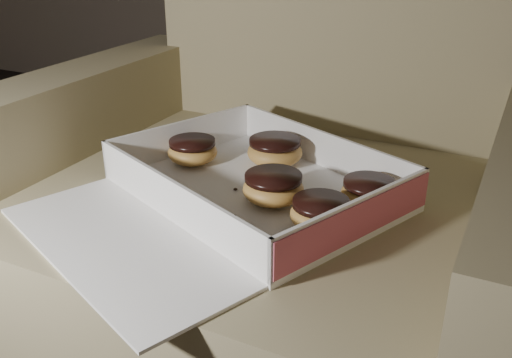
{
  "coord_description": "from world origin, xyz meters",
  "views": [
    {
      "loc": [
        1.19,
        -0.18,
        0.85
      ],
      "look_at": [
        0.82,
        0.57,
        0.47
      ],
      "focal_mm": 40.0,
      "sensor_mm": 36.0,
      "label": 1
    }
  ],
  "objects": [
    {
      "name": "bakery_box",
      "position": [
        0.8,
        0.53,
        0.46
      ],
      "size": [
        0.58,
        0.62,
        0.07
      ],
      "rotation": [
        0.0,
        0.0,
        -0.4
      ],
      "color": "white",
      "rests_on": "armchair"
    },
    {
      "name": "donut_c",
      "position": [
        0.86,
        0.55,
        0.48
      ],
      "size": [
        0.1,
        0.1,
        0.05
      ],
      "color": "gold",
      "rests_on": "bakery_box"
    },
    {
      "name": "crumb_c",
      "position": [
        0.82,
        0.54,
        0.45
      ],
      "size": [
        0.01,
        0.01,
        0.0
      ],
      "primitive_type": "ellipsoid",
      "color": "black",
      "rests_on": "bakery_box"
    },
    {
      "name": "donut_b",
      "position": [
        1.0,
        0.6,
        0.47
      ],
      "size": [
        0.09,
        0.09,
        0.04
      ],
      "color": "gold",
      "rests_on": "bakery_box"
    },
    {
      "name": "armchair",
      "position": [
        0.81,
        0.68,
        0.31
      ],
      "size": [
        0.95,
        0.8,
        0.99
      ],
      "color": "#877C56",
      "rests_on": "floor"
    },
    {
      "name": "donut_a",
      "position": [
        0.95,
        0.5,
        0.47
      ],
      "size": [
        0.09,
        0.09,
        0.04
      ],
      "color": "gold",
      "rests_on": "bakery_box"
    },
    {
      "name": "donut_d",
      "position": [
        0.8,
        0.68,
        0.48
      ],
      "size": [
        0.1,
        0.1,
        0.05
      ],
      "color": "gold",
      "rests_on": "bakery_box"
    },
    {
      "name": "crumb_e",
      "position": [
        0.83,
        0.48,
        0.45
      ],
      "size": [
        0.01,
        0.01,
        0.0
      ],
      "primitive_type": "ellipsoid",
      "color": "black",
      "rests_on": "bakery_box"
    },
    {
      "name": "crumb_a",
      "position": [
        0.79,
        0.56,
        0.45
      ],
      "size": [
        0.01,
        0.01,
        0.0
      ],
      "primitive_type": "ellipsoid",
      "color": "black",
      "rests_on": "bakery_box"
    },
    {
      "name": "donut_e",
      "position": [
        0.67,
        0.62,
        0.48
      ],
      "size": [
        0.09,
        0.09,
        0.04
      ],
      "color": "gold",
      "rests_on": "bakery_box"
    },
    {
      "name": "crumb_d",
      "position": [
        0.62,
        0.51,
        0.45
      ],
      "size": [
        0.01,
        0.01,
        0.0
      ],
      "primitive_type": "ellipsoid",
      "color": "black",
      "rests_on": "bakery_box"
    },
    {
      "name": "crumb_b",
      "position": [
        0.85,
        0.46,
        0.45
      ],
      "size": [
        0.01,
        0.01,
        0.0
      ],
      "primitive_type": "ellipsoid",
      "color": "black",
      "rests_on": "bakery_box"
    }
  ]
}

